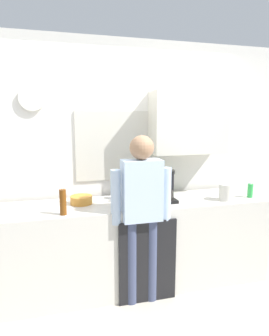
{
  "coord_description": "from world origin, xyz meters",
  "views": [
    {
      "loc": [
        -0.68,
        -2.4,
        1.72
      ],
      "look_at": [
        -0.0,
        0.25,
        1.27
      ],
      "focal_mm": 30.07,
      "sensor_mm": 36.0,
      "label": 1
    }
  ],
  "objects": [
    {
      "name": "storage_canister",
      "position": [
        0.95,
        0.13,
        0.99
      ],
      "size": [
        0.14,
        0.14,
        0.17
      ],
      "primitive_type": "cylinder",
      "color": "silver",
      "rests_on": "kitchen_counter"
    },
    {
      "name": "bottle_olive_oil",
      "position": [
        -0.02,
        0.28,
        1.03
      ],
      "size": [
        0.06,
        0.06,
        0.25
      ],
      "primitive_type": "cylinder",
      "color": "olive",
      "rests_on": "kitchen_counter"
    },
    {
      "name": "cup_blue_mug",
      "position": [
        -0.16,
        0.47,
        0.95
      ],
      "size": [
        0.08,
        0.08,
        0.1
      ],
      "primitive_type": "cylinder",
      "color": "#3351B2",
      "rests_on": "kitchen_counter"
    },
    {
      "name": "dish_soap",
      "position": [
        1.27,
        0.16,
        0.98
      ],
      "size": [
        0.06,
        0.06,
        0.18
      ],
      "color": "green",
      "rests_on": "kitchen_counter"
    },
    {
      "name": "kitchen_counter",
      "position": [
        0.0,
        0.3,
        0.45
      ],
      "size": [
        2.85,
        0.64,
        0.9
      ],
      "primitive_type": "cube",
      "color": "beige",
      "rests_on": "ground_plane"
    },
    {
      "name": "mixing_bowl",
      "position": [
        -0.52,
        0.38,
        0.94
      ],
      "size": [
        0.22,
        0.22,
        0.08
      ],
      "primitive_type": "cylinder",
      "color": "orange",
      "rests_on": "kitchen_counter"
    },
    {
      "name": "ground_plane",
      "position": [
        0.0,
        0.0,
        0.0
      ],
      "size": [
        8.0,
        8.0,
        0.0
      ],
      "primitive_type": "plane",
      "color": "beige"
    },
    {
      "name": "coffee_maker",
      "position": [
        0.33,
        0.26,
        1.05
      ],
      "size": [
        0.2,
        0.2,
        0.33
      ],
      "color": "black",
      "rests_on": "kitchen_counter"
    },
    {
      "name": "person_at_sink",
      "position": [
        0.0,
        0.0,
        0.95
      ],
      "size": [
        0.57,
        0.22,
        1.6
      ],
      "rotation": [
        0.0,
        0.0,
        -0.1
      ],
      "color": "#3F4766",
      "rests_on": "ground_plane"
    },
    {
      "name": "bottle_amber_beer",
      "position": [
        -0.7,
        0.08,
        1.02
      ],
      "size": [
        0.06,
        0.06,
        0.23
      ],
      "primitive_type": "cylinder",
      "color": "brown",
      "rests_on": "kitchen_counter"
    },
    {
      "name": "dishwasher_panel",
      "position": [
        0.06,
        -0.03,
        0.41
      ],
      "size": [
        0.56,
        0.02,
        0.81
      ],
      "primitive_type": "cube",
      "color": "black",
      "rests_on": "ground_plane"
    },
    {
      "name": "back_wall_assembly",
      "position": [
        0.09,
        0.7,
        1.36
      ],
      "size": [
        4.45,
        0.42,
        2.6
      ],
      "color": "white",
      "rests_on": "ground_plane"
    },
    {
      "name": "bottle_clear_soda",
      "position": [
        0.37,
        0.51,
        1.04
      ],
      "size": [
        0.09,
        0.09,
        0.28
      ],
      "primitive_type": "cylinder",
      "color": "#2D8C33",
      "rests_on": "kitchen_counter"
    }
  ]
}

